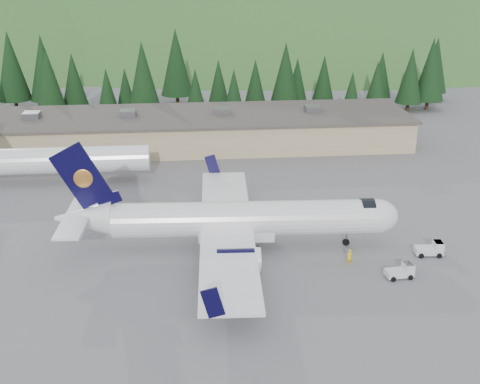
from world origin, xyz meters
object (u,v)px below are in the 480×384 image
Objects in this scene: baggage_tug_a at (402,271)px; terminal_building at (191,129)px; airliner at (235,220)px; second_airliner at (45,160)px; baggage_tug_b at (431,249)px; ramp_worker at (349,257)px.

terminal_building reaches higher than baggage_tug_a.
second_airliner is (-23.87, 21.95, 0.13)m from airliner.
baggage_tug_a is at bearing -133.17° from baggage_tug_b.
airliner reaches higher than baggage_tug_b.
baggage_tug_b reaches higher than baggage_tug_a.
baggage_tug_a is at bearing -23.90° from airliner.
ramp_worker is at bearing -20.68° from airliner.
baggage_tug_a is 5.32m from ramp_worker.
airliner reaches higher than ramp_worker.
terminal_building is (-19.42, 45.74, 1.99)m from baggage_tug_a.
ramp_worker is at bearing -37.46° from second_airliner.
second_airliner is 44.08m from ramp_worker.
airliner is 32.43m from second_airliner.
second_airliner reaches higher than baggage_tug_a.
baggage_tug_a is 0.95× the size of baggage_tug_b.
baggage_tug_b is 1.75× the size of ramp_worker.
baggage_tug_b is 48.03m from terminal_building.
second_airliner reaches higher than baggage_tug_b.
airliner is 0.51× the size of terminal_building.
airliner is 13.00× the size of baggage_tug_a.
airliner reaches higher than second_airliner.
airliner is 17.51m from baggage_tug_a.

